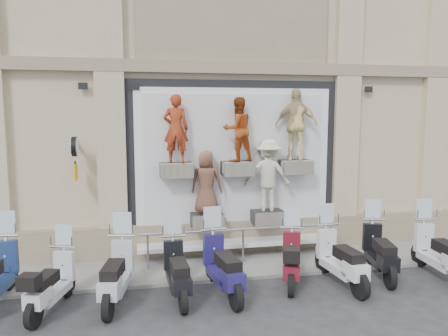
{
  "coord_description": "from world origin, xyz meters",
  "views": [
    {
      "loc": [
        -2.57,
        -8.05,
        3.72
      ],
      "look_at": [
        -0.5,
        1.9,
        2.43
      ],
      "focal_mm": 35.0,
      "sensor_mm": 36.0,
      "label": 1
    }
  ],
  "objects_px": {
    "clock_sign_bracket": "(75,153)",
    "scooter_b": "(51,272)",
    "scooter_d": "(177,260)",
    "scooter_e": "(223,254)",
    "scooter_c": "(116,262)",
    "scooter_g": "(341,248)",
    "scooter_h": "(380,241)",
    "scooter_f": "(292,249)",
    "scooter_i": "(440,242)",
    "guard_rail": "(243,247)"
  },
  "relations": [
    {
      "from": "guard_rail",
      "to": "scooter_f",
      "type": "distance_m",
      "value": 1.58
    },
    {
      "from": "scooter_g",
      "to": "scooter_h",
      "type": "bearing_deg",
      "value": 11.49
    },
    {
      "from": "scooter_e",
      "to": "scooter_f",
      "type": "xyz_separation_m",
      "value": [
        1.59,
        0.28,
        -0.08
      ]
    },
    {
      "from": "guard_rail",
      "to": "scooter_g",
      "type": "distance_m",
      "value": 2.45
    },
    {
      "from": "scooter_e",
      "to": "scooter_h",
      "type": "xyz_separation_m",
      "value": [
        3.72,
        0.29,
        -0.03
      ]
    },
    {
      "from": "scooter_d",
      "to": "scooter_f",
      "type": "height_order",
      "value": "scooter_d"
    },
    {
      "from": "scooter_c",
      "to": "scooter_f",
      "type": "distance_m",
      "value": 3.71
    },
    {
      "from": "clock_sign_bracket",
      "to": "scooter_d",
      "type": "xyz_separation_m",
      "value": [
        2.13,
        -2.08,
        -2.01
      ]
    },
    {
      "from": "scooter_d",
      "to": "scooter_i",
      "type": "distance_m",
      "value": 5.91
    },
    {
      "from": "scooter_h",
      "to": "guard_rail",
      "type": "bearing_deg",
      "value": 168.9
    },
    {
      "from": "scooter_c",
      "to": "scooter_e",
      "type": "distance_m",
      "value": 2.12
    },
    {
      "from": "guard_rail",
      "to": "scooter_f",
      "type": "relative_size",
      "value": 2.65
    },
    {
      "from": "clock_sign_bracket",
      "to": "scooter_e",
      "type": "xyz_separation_m",
      "value": [
        3.06,
        -2.1,
        -1.95
      ]
    },
    {
      "from": "scooter_i",
      "to": "scooter_e",
      "type": "bearing_deg",
      "value": -176.17
    },
    {
      "from": "scooter_d",
      "to": "scooter_h",
      "type": "relative_size",
      "value": 0.96
    },
    {
      "from": "scooter_b",
      "to": "scooter_e",
      "type": "relative_size",
      "value": 0.88
    },
    {
      "from": "scooter_d",
      "to": "scooter_g",
      "type": "xyz_separation_m",
      "value": [
        3.52,
        -0.05,
        0.04
      ]
    },
    {
      "from": "scooter_b",
      "to": "scooter_g",
      "type": "distance_m",
      "value": 5.9
    },
    {
      "from": "guard_rail",
      "to": "scooter_h",
      "type": "distance_m",
      "value": 3.2
    },
    {
      "from": "scooter_c",
      "to": "scooter_d",
      "type": "xyz_separation_m",
      "value": [
        1.19,
        -0.02,
        -0.04
      ]
    },
    {
      "from": "scooter_f",
      "to": "scooter_g",
      "type": "xyz_separation_m",
      "value": [
        1.0,
        -0.31,
        0.06
      ]
    },
    {
      "from": "scooter_b",
      "to": "scooter_d",
      "type": "distance_m",
      "value": 2.38
    },
    {
      "from": "scooter_e",
      "to": "scooter_h",
      "type": "distance_m",
      "value": 3.73
    },
    {
      "from": "scooter_d",
      "to": "scooter_i",
      "type": "relative_size",
      "value": 0.94
    },
    {
      "from": "scooter_b",
      "to": "scooter_i",
      "type": "distance_m",
      "value": 8.29
    },
    {
      "from": "guard_rail",
      "to": "scooter_b",
      "type": "xyz_separation_m",
      "value": [
        -4.15,
        -1.71,
        0.29
      ]
    },
    {
      "from": "scooter_f",
      "to": "scooter_g",
      "type": "distance_m",
      "value": 1.05
    },
    {
      "from": "scooter_b",
      "to": "scooter_i",
      "type": "bearing_deg",
      "value": 16.39
    },
    {
      "from": "scooter_e",
      "to": "scooter_g",
      "type": "distance_m",
      "value": 2.59
    },
    {
      "from": "scooter_c",
      "to": "scooter_i",
      "type": "bearing_deg",
      "value": 9.2
    },
    {
      "from": "scooter_g",
      "to": "scooter_b",
      "type": "bearing_deg",
      "value": 176.06
    },
    {
      "from": "scooter_d",
      "to": "scooter_c",
      "type": "bearing_deg",
      "value": 176.6
    },
    {
      "from": "scooter_f",
      "to": "scooter_h",
      "type": "distance_m",
      "value": 2.13
    },
    {
      "from": "scooter_b",
      "to": "scooter_f",
      "type": "relative_size",
      "value": 0.98
    },
    {
      "from": "clock_sign_bracket",
      "to": "scooter_b",
      "type": "xyz_separation_m",
      "value": [
        -0.25,
        -2.18,
        -2.05
      ]
    },
    {
      "from": "scooter_g",
      "to": "scooter_h",
      "type": "relative_size",
      "value": 1.01
    },
    {
      "from": "scooter_d",
      "to": "scooter_h",
      "type": "distance_m",
      "value": 4.66
    },
    {
      "from": "scooter_d",
      "to": "scooter_e",
      "type": "height_order",
      "value": "scooter_e"
    },
    {
      "from": "scooter_g",
      "to": "clock_sign_bracket",
      "type": "bearing_deg",
      "value": 154.96
    },
    {
      "from": "scooter_d",
      "to": "scooter_e",
      "type": "relative_size",
      "value": 0.93
    },
    {
      "from": "guard_rail",
      "to": "scooter_i",
      "type": "bearing_deg",
      "value": -22.38
    },
    {
      "from": "scooter_f",
      "to": "scooter_i",
      "type": "height_order",
      "value": "scooter_i"
    },
    {
      "from": "scooter_c",
      "to": "scooter_g",
      "type": "xyz_separation_m",
      "value": [
        4.71,
        -0.07,
        0.0
      ]
    },
    {
      "from": "scooter_h",
      "to": "scooter_i",
      "type": "height_order",
      "value": "scooter_i"
    },
    {
      "from": "scooter_c",
      "to": "scooter_f",
      "type": "relative_size",
      "value": 1.08
    },
    {
      "from": "guard_rail",
      "to": "scooter_c",
      "type": "bearing_deg",
      "value": -151.67
    },
    {
      "from": "clock_sign_bracket",
      "to": "scooter_b",
      "type": "height_order",
      "value": "clock_sign_bracket"
    },
    {
      "from": "guard_rail",
      "to": "scooter_d",
      "type": "distance_m",
      "value": 2.42
    },
    {
      "from": "scooter_b",
      "to": "scooter_g",
      "type": "xyz_separation_m",
      "value": [
        5.9,
        0.04,
        0.08
      ]
    },
    {
      "from": "scooter_f",
      "to": "scooter_h",
      "type": "relative_size",
      "value": 0.94
    }
  ]
}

